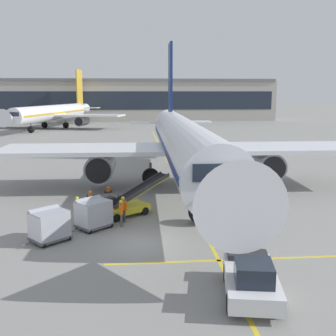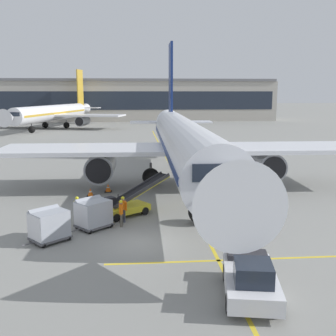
{
  "view_description": "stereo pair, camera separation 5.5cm",
  "coord_description": "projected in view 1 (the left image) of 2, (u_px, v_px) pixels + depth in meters",
  "views": [
    {
      "loc": [
        -0.36,
        -21.83,
        8.39
      ],
      "look_at": [
        2.02,
        5.37,
        3.28
      ],
      "focal_mm": 43.24,
      "sensor_mm": 36.0,
      "label": 1
    },
    {
      "loc": [
        -0.3,
        -21.84,
        8.39
      ],
      "look_at": [
        2.02,
        5.37,
        3.28
      ],
      "focal_mm": 43.24,
      "sensor_mm": 36.0,
      "label": 2
    }
  ],
  "objects": [
    {
      "name": "ground_plane",
      "position": [
        141.0,
        243.0,
        22.95
      ],
      "size": [
        600.0,
        600.0,
        0.0
      ],
      "primitive_type": "plane",
      "color": "gray"
    },
    {
      "name": "parked_airplane",
      "position": [
        184.0,
        143.0,
        35.77
      ],
      "size": [
        32.29,
        42.5,
        14.52
      ],
      "color": "silver",
      "rests_on": "ground"
    },
    {
      "name": "belt_loader",
      "position": [
        128.0,
        204.0,
        28.0
      ],
      "size": [
        5.17,
        4.2,
        2.6
      ],
      "color": "gold",
      "rests_on": "ground"
    },
    {
      "name": "baggage_cart_lead",
      "position": [
        93.0,
        213.0,
        25.26
      ],
      "size": [
        2.57,
        2.53,
        1.91
      ],
      "color": "#515156",
      "rests_on": "ground"
    },
    {
      "name": "baggage_cart_second",
      "position": [
        49.0,
        224.0,
        23.02
      ],
      "size": [
        2.57,
        2.53,
        1.91
      ],
      "color": "#515156",
      "rests_on": "ground"
    },
    {
      "name": "pushback_tug",
      "position": [
        251.0,
        279.0,
        16.68
      ],
      "size": [
        2.86,
        4.71,
        1.83
      ],
      "color": "silver",
      "rests_on": "ground"
    },
    {
      "name": "ground_crew_by_loader",
      "position": [
        123.0,
        208.0,
        26.39
      ],
      "size": [
        0.53,
        0.37,
        1.74
      ],
      "color": "#333847",
      "rests_on": "ground"
    },
    {
      "name": "ground_crew_by_carts",
      "position": [
        77.0,
        208.0,
        26.37
      ],
      "size": [
        0.53,
        0.38,
        1.74
      ],
      "color": "#514C42",
      "rests_on": "ground"
    },
    {
      "name": "ground_crew_marshaller",
      "position": [
        121.0,
        211.0,
        25.53
      ],
      "size": [
        0.27,
        0.57,
        1.74
      ],
      "color": "#514C42",
      "rests_on": "ground"
    },
    {
      "name": "ground_crew_wingwalker",
      "position": [
        93.0,
        209.0,
        26.13
      ],
      "size": [
        0.5,
        0.4,
        1.74
      ],
      "color": "black",
      "rests_on": "ground"
    },
    {
      "name": "safety_cone_engine_keepout",
      "position": [
        108.0,
        188.0,
        34.65
      ],
      "size": [
        0.61,
        0.61,
        0.69
      ],
      "color": "black",
      "rests_on": "ground"
    },
    {
      "name": "safety_cone_wingtip",
      "position": [
        90.0,
        192.0,
        33.21
      ],
      "size": [
        0.58,
        0.58,
        0.66
      ],
      "color": "black",
      "rests_on": "ground"
    },
    {
      "name": "apron_guidance_line_lead_in",
      "position": [
        182.0,
        189.0,
        35.76
      ],
      "size": [
        0.2,
        110.0,
        0.01
      ],
      "color": "yellow",
      "rests_on": "ground"
    },
    {
      "name": "apron_guidance_line_stop_bar",
      "position": [
        223.0,
        260.0,
        20.53
      ],
      "size": [
        12.0,
        0.2,
        0.01
      ],
      "color": "yellow",
      "rests_on": "ground"
    },
    {
      "name": "terminal_building",
      "position": [
        111.0,
        100.0,
        122.41
      ],
      "size": [
        98.07,
        14.42,
        12.33
      ],
      "color": "#A8A399",
      "rests_on": "ground"
    },
    {
      "name": "distant_airplane",
      "position": [
        53.0,
        113.0,
        95.04
      ],
      "size": [
        34.02,
        42.45,
        14.53
      ],
      "color": "white",
      "rests_on": "ground"
    }
  ]
}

